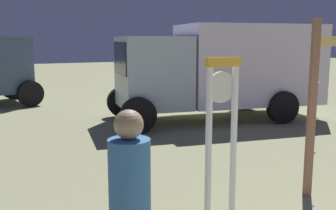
# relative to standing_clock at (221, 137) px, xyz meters

# --- Properties ---
(standing_clock) EXTENTS (0.40, 0.10, 2.12)m
(standing_clock) POSITION_rel_standing_clock_xyz_m (0.00, 0.00, 0.00)
(standing_clock) COLOR white
(standing_clock) RESTS_ON ground_plane
(arrow_sign) EXTENTS (1.00, 0.60, 2.60)m
(arrow_sign) POSITION_rel_standing_clock_xyz_m (2.31, 0.53, 0.46)
(arrow_sign) COLOR #97654D
(arrow_sign) RESTS_ON ground_plane
(person_near_clock) EXTENTS (0.34, 0.34, 1.76)m
(person_near_clock) POSITION_rel_standing_clock_xyz_m (-1.30, -0.63, -0.28)
(person_near_clock) COLOR teal
(person_near_clock) RESTS_ON ground_plane
(box_truck_near) EXTENTS (6.37, 3.36, 2.74)m
(box_truck_near) POSITION_rel_standing_clock_xyz_m (4.26, 6.13, 0.26)
(box_truck_near) COLOR white
(box_truck_near) RESTS_ON ground_plane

